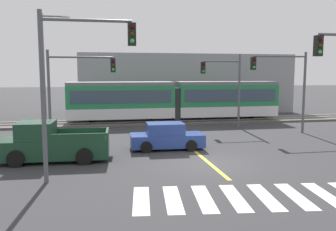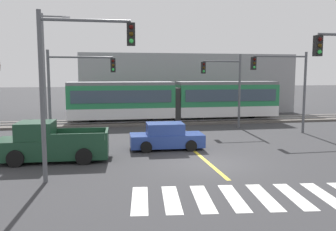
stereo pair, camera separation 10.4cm
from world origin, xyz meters
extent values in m
plane|color=#333335|center=(0.00, 0.00, 0.00)|extent=(200.00, 200.00, 0.00)
cube|color=#56514C|center=(0.00, 14.55, 0.09)|extent=(120.00, 4.00, 0.18)
cube|color=#939399|center=(0.00, 13.83, 0.23)|extent=(120.00, 0.08, 0.10)
cube|color=#939399|center=(0.00, 15.27, 0.23)|extent=(120.00, 0.08, 0.10)
cube|color=silver|center=(-3.45, 14.55, 0.98)|extent=(9.00, 2.60, 0.90)
cube|color=#237A47|center=(-3.45, 14.55, 2.38)|extent=(9.00, 2.60, 1.90)
cube|color=#384756|center=(-3.45, 13.23, 2.43)|extent=(8.28, 0.04, 1.04)
cube|color=slate|center=(-3.45, 14.55, 3.47)|extent=(9.00, 2.39, 0.28)
cylinder|color=black|center=(-0.98, 14.55, 0.53)|extent=(0.70, 0.20, 0.70)
cylinder|color=black|center=(-5.93, 14.55, 0.53)|extent=(0.70, 0.20, 0.70)
cube|color=silver|center=(6.05, 14.55, 0.98)|extent=(9.00, 2.60, 0.90)
cube|color=#237A47|center=(6.05, 14.55, 2.38)|extent=(9.00, 2.60, 1.90)
cube|color=#384756|center=(6.05, 13.23, 2.43)|extent=(8.28, 0.04, 1.04)
cube|color=slate|center=(6.05, 14.55, 3.47)|extent=(9.00, 2.39, 0.28)
cylinder|color=black|center=(8.52, 14.55, 0.53)|extent=(0.70, 0.20, 0.70)
cylinder|color=black|center=(3.57, 14.55, 0.53)|extent=(0.70, 0.20, 0.70)
cube|color=#2D2D2D|center=(1.30, 14.55, 1.68)|extent=(0.50, 2.34, 2.80)
cube|color=silver|center=(-3.83, -4.35, 0.00)|extent=(0.87, 2.85, 0.01)
cube|color=silver|center=(-2.73, -4.47, 0.00)|extent=(0.87, 2.85, 0.01)
cube|color=silver|center=(-1.64, -4.60, 0.00)|extent=(0.87, 2.85, 0.01)
cube|color=silver|center=(-0.55, -4.72, 0.00)|extent=(0.87, 2.85, 0.01)
cube|color=silver|center=(0.55, -4.84, 0.00)|extent=(0.87, 2.85, 0.01)
cube|color=silver|center=(1.64, -4.96, 0.00)|extent=(0.87, 2.85, 0.01)
cube|color=silver|center=(2.73, -5.09, 0.00)|extent=(0.87, 2.85, 0.01)
cube|color=gold|center=(0.00, 4.88, 0.00)|extent=(0.20, 15.33, 0.01)
cube|color=#284293|center=(-1.43, 3.69, 0.52)|extent=(4.26, 1.86, 0.72)
cube|color=#284293|center=(-1.53, 3.70, 1.20)|extent=(2.16, 1.60, 0.64)
cube|color=#384756|center=(-0.53, 3.66, 1.20)|extent=(0.16, 1.43, 0.52)
cube|color=#384756|center=(-1.50, 4.48, 1.20)|extent=(1.79, 0.11, 0.48)
cylinder|color=black|center=(-0.14, 4.49, 0.32)|extent=(0.65, 0.24, 0.64)
cylinder|color=black|center=(-0.20, 2.79, 0.32)|extent=(0.65, 0.24, 0.64)
cylinder|color=black|center=(-2.65, 4.59, 0.32)|extent=(0.65, 0.24, 0.64)
cylinder|color=black|center=(-2.72, 2.89, 0.32)|extent=(0.65, 0.24, 0.64)
cube|color=#193D28|center=(-7.48, 1.97, 0.66)|extent=(5.48, 2.20, 0.96)
cube|color=#193D28|center=(-8.29, 2.01, 1.56)|extent=(1.78, 1.91, 0.84)
cube|color=#384756|center=(-9.04, 2.04, 1.58)|extent=(0.18, 1.70, 0.66)
cube|color=#193D28|center=(-6.31, 1.00, 1.32)|extent=(2.70, 0.24, 0.36)
cube|color=#193D28|center=(-6.23, 2.84, 1.32)|extent=(2.70, 0.24, 0.36)
cube|color=#193D28|center=(-4.85, 1.86, 1.32)|extent=(0.21, 1.96, 0.36)
cylinder|color=black|center=(-9.09, 1.06, 0.40)|extent=(0.81, 0.32, 0.80)
cylinder|color=black|center=(-9.00, 3.02, 0.40)|extent=(0.81, 0.32, 0.80)
cylinder|color=black|center=(-5.96, 0.93, 0.40)|extent=(0.81, 0.32, 0.80)
cylinder|color=black|center=(-5.87, 2.88, 0.40)|extent=(0.81, 0.32, 0.80)
cylinder|color=#515459|center=(5.68, 10.54, 2.91)|extent=(0.18, 0.18, 5.83)
cylinder|color=#515459|center=(4.18, 10.54, 5.27)|extent=(3.00, 0.12, 0.12)
cube|color=black|center=(2.68, 10.54, 4.77)|extent=(0.32, 0.28, 0.90)
sphere|color=#360605|center=(2.68, 10.39, 5.04)|extent=(0.18, 0.18, 0.18)
sphere|color=#3A2706|center=(2.68, 10.39, 4.77)|extent=(0.18, 0.18, 0.18)
sphere|color=green|center=(2.68, 10.39, 4.50)|extent=(0.18, 0.18, 0.18)
cylinder|color=#515459|center=(9.40, 7.36, 2.94)|extent=(0.18, 0.18, 5.87)
cylinder|color=#515459|center=(7.40, 7.36, 5.54)|extent=(4.00, 0.12, 0.12)
cube|color=black|center=(5.40, 7.36, 5.04)|extent=(0.32, 0.28, 0.90)
sphere|color=#360605|center=(5.40, 7.21, 5.31)|extent=(0.18, 0.18, 0.18)
sphere|color=#3A2706|center=(5.40, 7.21, 5.04)|extent=(0.18, 0.18, 0.18)
sphere|color=green|center=(5.40, 7.21, 4.77)|extent=(0.18, 0.18, 0.18)
cube|color=black|center=(4.28, -1.87, 5.55)|extent=(0.32, 0.28, 0.90)
sphere|color=#360605|center=(4.28, -2.02, 5.82)|extent=(0.18, 0.18, 0.18)
sphere|color=#3A2706|center=(4.28, -2.02, 5.55)|extent=(0.18, 0.18, 0.18)
sphere|color=green|center=(4.28, -2.02, 5.28)|extent=(0.18, 0.18, 0.18)
cylinder|color=#515459|center=(-8.32, 7.11, 2.90)|extent=(0.18, 0.18, 5.81)
cylinder|color=#515459|center=(-6.32, 7.11, 5.36)|extent=(4.00, 0.12, 0.12)
cube|color=black|center=(-4.32, 7.11, 4.86)|extent=(0.32, 0.28, 0.90)
sphere|color=#360605|center=(-4.32, 6.96, 5.13)|extent=(0.18, 0.18, 0.18)
sphere|color=#3A2706|center=(-4.32, 6.96, 4.86)|extent=(0.18, 0.18, 0.18)
sphere|color=green|center=(-4.32, 6.96, 4.59)|extent=(0.18, 0.18, 0.18)
cylinder|color=#515459|center=(-7.35, -1.65, 3.39)|extent=(0.18, 0.18, 6.78)
cylinder|color=#515459|center=(-5.60, -1.65, 6.41)|extent=(3.50, 0.12, 0.12)
cube|color=black|center=(-3.85, -1.65, 5.91)|extent=(0.32, 0.28, 0.90)
sphere|color=#360605|center=(-3.85, -1.80, 6.18)|extent=(0.18, 0.18, 0.18)
sphere|color=#3A2706|center=(-3.85, -1.80, 5.91)|extent=(0.18, 0.18, 0.18)
sphere|color=green|center=(-3.85, -1.80, 5.64)|extent=(0.18, 0.18, 0.18)
cylinder|color=slate|center=(-9.29, 11.75, 4.36)|extent=(0.20, 0.20, 8.72)
cylinder|color=slate|center=(-8.43, 11.75, 8.52)|extent=(1.72, 0.12, 0.12)
cube|color=#B2B2B7|center=(-7.57, 11.75, 8.42)|extent=(0.56, 0.28, 0.20)
cube|color=gray|center=(4.29, 23.01, 3.20)|extent=(23.29, 6.00, 6.40)
camera|label=1|loc=(-5.11, -16.17, 4.37)|focal=38.00mm
camera|label=2|loc=(-5.01, -16.19, 4.37)|focal=38.00mm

